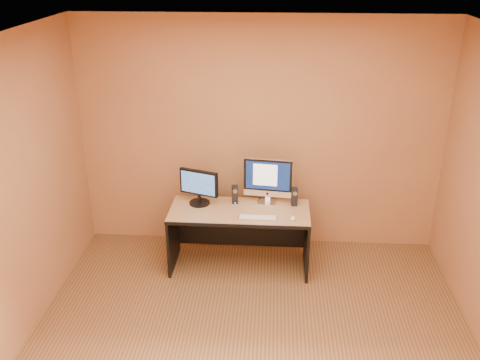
{
  "coord_description": "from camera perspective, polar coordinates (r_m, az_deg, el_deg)",
  "views": [
    {
      "loc": [
        0.14,
        -3.57,
        3.2
      ],
      "look_at": [
        -0.18,
        1.31,
        1.07
      ],
      "focal_mm": 40.0,
      "sensor_mm": 36.0,
      "label": 1
    }
  ],
  "objects": [
    {
      "name": "keyboard",
      "position": [
        5.43,
        1.89,
        -4.02
      ],
      "size": [
        0.39,
        0.11,
        0.02
      ],
      "primitive_type": "cube",
      "rotation": [
        0.0,
        0.0,
        -0.01
      ],
      "color": "silver",
      "rests_on": "desk"
    },
    {
      "name": "imac",
      "position": [
        5.66,
        2.96,
        -0.13
      ],
      "size": [
        0.54,
        0.25,
        0.5
      ],
      "primitive_type": null,
      "rotation": [
        0.0,
        0.0,
        -0.11
      ],
      "color": "silver",
      "rests_on": "desk"
    },
    {
      "name": "second_monitor",
      "position": [
        5.67,
        -4.39,
        -0.78
      ],
      "size": [
        0.49,
        0.35,
        0.38
      ],
      "primitive_type": null,
      "rotation": [
        0.0,
        0.0,
        -0.33
      ],
      "color": "black",
      "rests_on": "desk"
    },
    {
      "name": "floor",
      "position": [
        4.79,
        1.14,
        -18.29
      ],
      "size": [
        4.0,
        4.0,
        0.0
      ],
      "primitive_type": "plane",
      "color": "brown",
      "rests_on": "ground"
    },
    {
      "name": "mouse",
      "position": [
        5.43,
        5.67,
        -4.06
      ],
      "size": [
        0.06,
        0.1,
        0.03
      ],
      "primitive_type": "ellipsoid",
      "rotation": [
        0.0,
        0.0,
        -0.11
      ],
      "color": "white",
      "rests_on": "desk"
    },
    {
      "name": "speaker_left",
      "position": [
        5.71,
        -0.55,
        -1.54
      ],
      "size": [
        0.07,
        0.08,
        0.2
      ],
      "primitive_type": null,
      "rotation": [
        0.0,
        0.0,
        0.17
      ],
      "color": "black",
      "rests_on": "desk"
    },
    {
      "name": "cable_b",
      "position": [
        5.83,
        2.05,
        -2.04
      ],
      "size": [
        0.05,
        0.16,
        0.01
      ],
      "primitive_type": "cylinder",
      "rotation": [
        1.57,
        0.0,
        -0.24
      ],
      "color": "black",
      "rests_on": "desk"
    },
    {
      "name": "cable_a",
      "position": [
        5.83,
        3.32,
        -2.07
      ],
      "size": [
        0.04,
        0.2,
        0.01
      ],
      "primitive_type": "cylinder",
      "rotation": [
        1.57,
        0.0,
        0.17
      ],
      "color": "black",
      "rests_on": "desk"
    },
    {
      "name": "speaker_right",
      "position": [
        5.69,
        5.82,
        -1.77
      ],
      "size": [
        0.07,
        0.07,
        0.2
      ],
      "primitive_type": null,
      "rotation": [
        0.0,
        0.0,
        0.13
      ],
      "color": "black",
      "rests_on": "desk"
    },
    {
      "name": "desk",
      "position": [
        5.75,
        -0.06,
        -6.26
      ],
      "size": [
        1.47,
        0.65,
        0.68
      ],
      "primitive_type": null,
      "rotation": [
        0.0,
        0.0,
        -0.01
      ],
      "color": "tan",
      "rests_on": "ground"
    },
    {
      "name": "walls",
      "position": [
        4.04,
        1.29,
        -4.44
      ],
      "size": [
        4.0,
        4.0,
        2.6
      ],
      "primitive_type": null,
      "color": "#A16741",
      "rests_on": "ground"
    },
    {
      "name": "ceiling",
      "position": [
        3.62,
        1.48,
        14.03
      ],
      "size": [
        4.0,
        4.0,
        0.0
      ],
      "primitive_type": "plane",
      "color": "white",
      "rests_on": "walls"
    }
  ]
}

